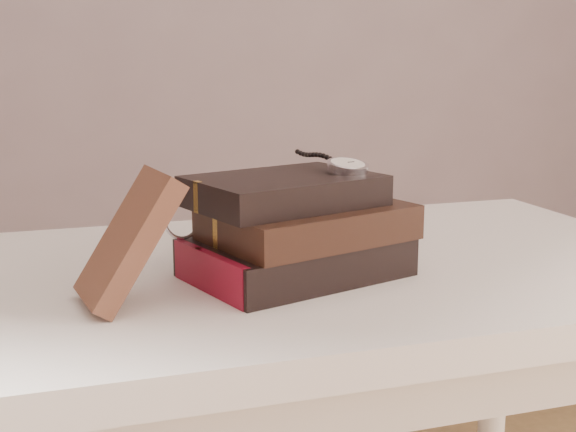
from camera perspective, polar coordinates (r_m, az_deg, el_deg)
name	(u,v)px	position (r m, az deg, el deg)	size (l,w,h in m)	color
table	(315,329)	(1.02, 2.03, -8.42)	(1.00, 0.60, 0.75)	white
book_stack	(297,229)	(0.92, 0.67, -1.02)	(0.29, 0.23, 0.12)	black
journal	(129,239)	(0.83, -11.81, -1.71)	(0.02, 0.10, 0.16)	#48271C
pocket_watch	(344,165)	(0.94, 4.23, 3.83)	(0.06, 0.16, 0.02)	silver
eyeglasses	(199,216)	(0.94, -6.70, -0.02)	(0.13, 0.14, 0.05)	silver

